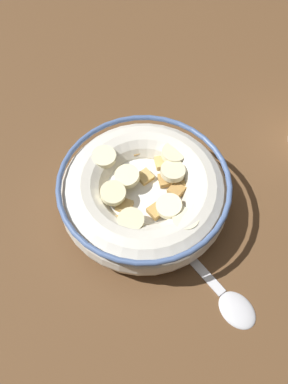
% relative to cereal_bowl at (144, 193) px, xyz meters
% --- Properties ---
extents(ground_plane, '(1.12, 1.12, 0.02)m').
position_rel_cereal_bowl_xyz_m(ground_plane, '(0.00, 0.00, -0.04)').
color(ground_plane, brown).
extents(cereal_bowl, '(0.19, 0.19, 0.06)m').
position_rel_cereal_bowl_xyz_m(cereal_bowl, '(0.00, 0.00, 0.00)').
color(cereal_bowl, silver).
rests_on(cereal_bowl, ground_plane).
extents(spoon, '(0.14, 0.13, 0.01)m').
position_rel_cereal_bowl_xyz_m(spoon, '(-0.10, -0.09, -0.03)').
color(spoon, silver).
rests_on(spoon, ground_plane).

